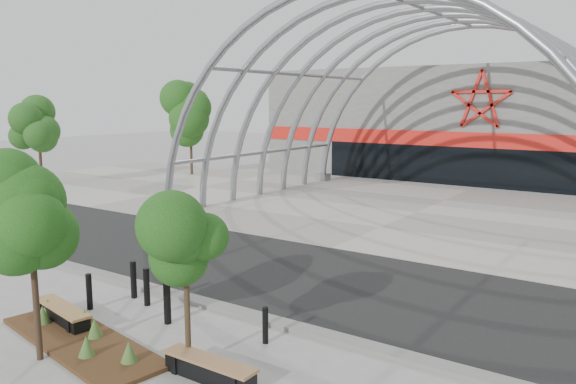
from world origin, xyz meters
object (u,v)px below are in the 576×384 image
object	(u,v)px
bench_0	(63,315)
street_tree_1	(185,247)
street_tree_0	(30,220)
bench_1	(210,370)
bollard_2	(147,287)

from	to	relation	value
bench_0	street_tree_1	bearing A→B (deg)	1.77
street_tree_0	bench_1	distance (m)	4.90
bench_1	bollard_2	xyz separation A→B (m)	(-4.32, 2.19, 0.31)
street_tree_1	bench_0	size ratio (longest dim) A/B	1.56
bollard_2	street_tree_1	bearing A→B (deg)	-29.36
street_tree_1	bench_1	size ratio (longest dim) A/B	1.67
street_tree_1	bench_0	bearing A→B (deg)	-178.23
bench_0	bollard_2	world-z (taller)	bollard_2
bench_0	bench_1	distance (m)	5.05
bench_1	bollard_2	size ratio (longest dim) A/B	2.05
bench_0	bollard_2	xyz separation A→B (m)	(0.74, 2.12, 0.30)
bench_0	bollard_2	distance (m)	2.26
bench_0	bollard_2	size ratio (longest dim) A/B	2.20
bench_0	bench_1	bearing A→B (deg)	-0.82
street_tree_1	street_tree_0	bearing A→B (deg)	-151.45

